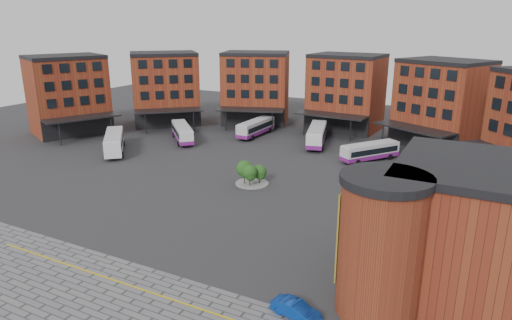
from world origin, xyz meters
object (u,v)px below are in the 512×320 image
at_px(bus_c, 256,127).
at_px(blue_car, 296,310).
at_px(bus_b, 182,132).
at_px(bus_f, 442,179).
at_px(tree_island, 251,172).
at_px(bus_d, 317,135).
at_px(bus_a, 114,141).
at_px(bus_e, 370,151).

distance_m(bus_c, blue_car, 54.72).
xyz_separation_m(bus_b, bus_f, (43.96, -5.00, -0.06)).
height_order(tree_island, bus_d, tree_island).
relative_size(bus_a, bus_e, 1.10).
relative_size(bus_c, bus_e, 1.14).
relative_size(tree_island, bus_f, 0.48).
bearing_deg(bus_f, bus_b, -137.38).
distance_m(bus_e, blue_car, 41.46).
xyz_separation_m(tree_island, bus_c, (-11.66, 23.96, -0.12)).
height_order(tree_island, bus_f, tree_island).
distance_m(bus_b, bus_f, 44.24).
distance_m(bus_e, bus_f, 14.13).
height_order(bus_d, blue_car, bus_d).
xyz_separation_m(bus_a, bus_c, (15.31, 20.60, -0.30)).
xyz_separation_m(bus_a, bus_d, (27.63, 19.78, -0.14)).
relative_size(bus_b, bus_d, 0.78).
xyz_separation_m(bus_e, blue_car, (4.89, -41.16, -0.87)).
relative_size(bus_e, bus_f, 1.01).
bearing_deg(bus_a, blue_car, -73.10).
height_order(tree_island, bus_c, tree_island).
xyz_separation_m(tree_island, bus_e, (11.19, 17.96, -0.22)).
xyz_separation_m(bus_b, blue_car, (37.57, -37.64, -0.98)).
distance_m(bus_d, bus_e, 11.74).
relative_size(bus_d, bus_e, 1.27).
bearing_deg(bus_b, tree_island, -78.26).
xyz_separation_m(bus_b, bus_c, (9.83, 9.52, -0.00)).
relative_size(bus_b, bus_e, 0.99).
distance_m(bus_b, bus_c, 13.68).
bearing_deg(bus_d, bus_a, -159.62).
height_order(bus_e, bus_f, bus_f).
bearing_deg(blue_car, tree_island, 45.77).
height_order(bus_c, bus_f, bus_c).
height_order(tree_island, bus_e, tree_island).
bearing_deg(blue_car, bus_c, 41.50).
bearing_deg(bus_e, blue_car, -47.54).
xyz_separation_m(bus_e, bus_f, (11.28, -8.52, 0.05)).
relative_size(bus_c, bus_f, 1.15).
xyz_separation_m(tree_island, blue_car, (16.09, -23.20, -1.10)).
distance_m(tree_island, bus_f, 24.38).
height_order(bus_e, blue_car, bus_e).
bearing_deg(bus_a, bus_f, -34.42).
relative_size(bus_b, bus_f, 1.01).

